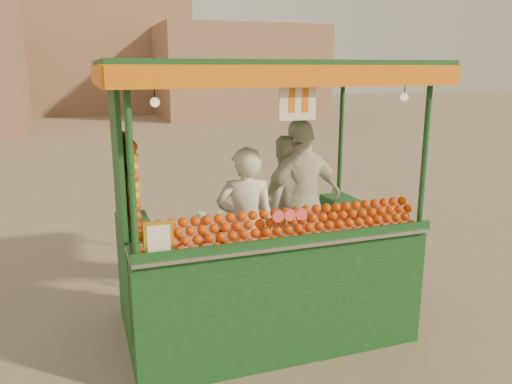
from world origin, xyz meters
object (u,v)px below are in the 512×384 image
object	(u,v)px
juice_cart	(258,251)
vendor_middle	(284,207)
vendor_left	(246,227)
vendor_right	(301,201)

from	to	relation	value
juice_cart	vendor_middle	world-z (taller)	juice_cart
vendor_left	vendor_middle	world-z (taller)	vendor_middle
vendor_left	vendor_middle	distance (m)	0.83
vendor_left	vendor_right	size ratio (longest dim) A/B	0.89
juice_cart	vendor_left	world-z (taller)	juice_cart
vendor_left	vendor_right	xyz separation A→B (m)	(0.79, 0.41, 0.10)
juice_cart	vendor_middle	xyz separation A→B (m)	(0.54, 0.62, 0.25)
vendor_right	vendor_middle	bearing A→B (deg)	-51.55
vendor_left	vendor_middle	bearing A→B (deg)	-122.17
juice_cart	vendor_right	xyz separation A→B (m)	(0.70, 0.50, 0.34)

